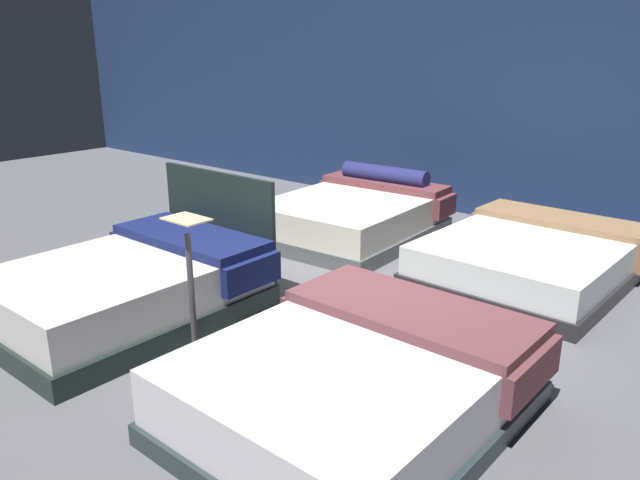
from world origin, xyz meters
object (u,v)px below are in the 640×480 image
bed_1 (357,382)px  bed_2 (353,216)px  price_sign (193,316)px  bed_0 (133,286)px  bed_3 (532,257)px

bed_1 → bed_2: size_ratio=0.97×
price_sign → bed_1: bearing=13.3°
bed_0 → bed_1: size_ratio=1.03×
bed_1 → bed_3: bed_1 is taller
bed_3 → price_sign: size_ratio=1.94×
bed_2 → bed_3: (2.08, 0.02, -0.04)m
bed_0 → price_sign: size_ratio=1.88×
bed_0 → bed_2: bearing=88.6°
bed_2 → price_sign: bearing=-74.4°
bed_0 → bed_2: 2.88m
bed_1 → bed_2: bed_2 is taller
bed_1 → bed_3: 2.90m
bed_0 → bed_1: (2.24, 0.00, -0.02)m
bed_3 → price_sign: price_sign is taller
bed_1 → price_sign: price_sign is taller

